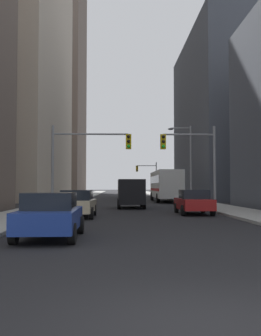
% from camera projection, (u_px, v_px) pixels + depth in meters
% --- Properties ---
extents(ground_plane, '(400.00, 400.00, 0.00)m').
position_uv_depth(ground_plane, '(214.00, 331.00, 4.72)').
color(ground_plane, black).
extents(sidewalk_left, '(3.23, 160.00, 0.15)m').
position_uv_depth(sidewalk_left, '(77.00, 198.00, 54.43)').
color(sidewalk_left, '#9E9E99').
rests_on(sidewalk_left, ground).
extents(sidewalk_right, '(3.23, 160.00, 0.15)m').
position_uv_depth(sidewalk_right, '(175.00, 198.00, 54.86)').
color(sidewalk_right, '#9E9E99').
rests_on(sidewalk_right, ground).
extents(city_bus, '(2.67, 11.52, 3.40)m').
position_uv_depth(city_bus, '(165.00, 185.00, 44.46)').
color(city_bus, silver).
rests_on(city_bus, ground).
extents(cargo_van_black, '(2.16, 5.24, 2.26)m').
position_uv_depth(cargo_van_black, '(131.00, 192.00, 31.76)').
color(cargo_van_black, black).
rests_on(cargo_van_black, ground).
extents(sedan_blue, '(1.95, 4.23, 1.52)m').
position_uv_depth(sedan_blue, '(50.00, 215.00, 13.09)').
color(sedan_blue, navy).
rests_on(sedan_blue, ground).
extents(sedan_beige, '(1.95, 4.25, 1.52)m').
position_uv_depth(sedan_beige, '(77.00, 204.00, 22.01)').
color(sedan_beige, '#C6B793').
rests_on(sedan_beige, ground).
extents(sedan_red, '(1.95, 4.22, 1.52)m').
position_uv_depth(sedan_red, '(194.00, 202.00, 24.45)').
color(sedan_red, maroon).
rests_on(sedan_red, ground).
extents(traffic_signal_near_left, '(5.60, 0.44, 6.00)m').
position_uv_depth(traffic_signal_near_left, '(88.00, 152.00, 27.81)').
color(traffic_signal_near_left, gray).
rests_on(traffic_signal_near_left, ground).
extents(traffic_signal_near_right, '(3.93, 0.44, 6.00)m').
position_uv_depth(traffic_signal_near_right, '(191.00, 153.00, 28.04)').
color(traffic_signal_near_right, gray).
rests_on(traffic_signal_near_right, ground).
extents(traffic_signal_far_right, '(3.72, 0.44, 6.00)m').
position_uv_depth(traffic_signal_far_right, '(147.00, 173.00, 70.44)').
color(traffic_signal_far_right, gray).
rests_on(traffic_signal_far_right, ground).
extents(street_lamp_right, '(2.25, 0.32, 7.50)m').
position_uv_depth(street_lamp_right, '(187.00, 157.00, 37.81)').
color(street_lamp_right, gray).
rests_on(street_lamp_right, ground).
extents(building_left_far_tower, '(18.18, 23.46, 63.23)m').
position_uv_depth(building_left_far_tower, '(45.00, 62.00, 95.52)').
color(building_left_far_tower, '#66564C').
rests_on(building_left_far_tower, ground).
extents(building_right_mid_block, '(16.10, 26.36, 22.55)m').
position_uv_depth(building_right_mid_block, '(244.00, 119.00, 55.97)').
color(building_right_mid_block, '#4C515B').
rests_on(building_right_mid_block, ground).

